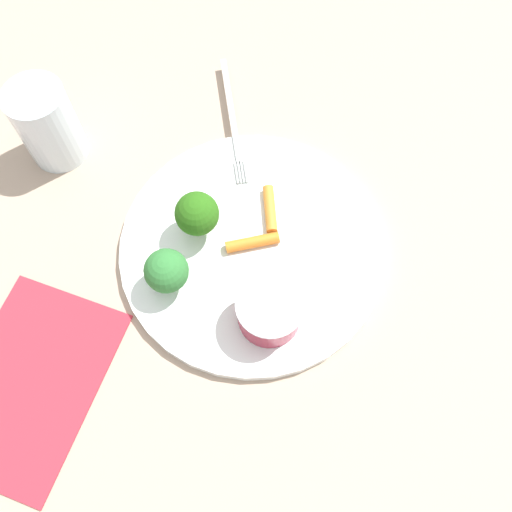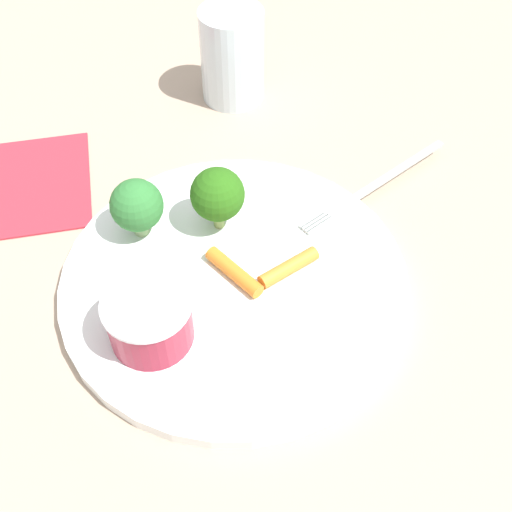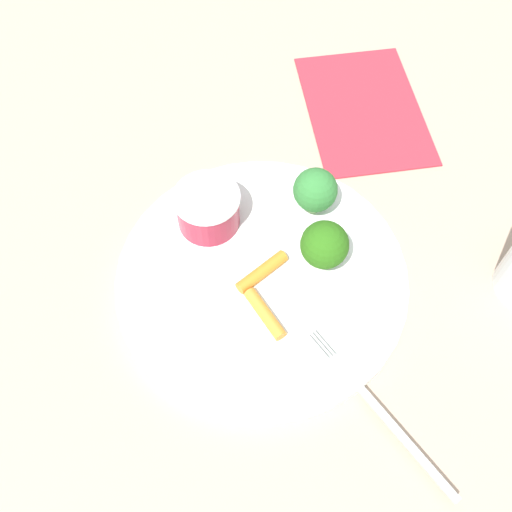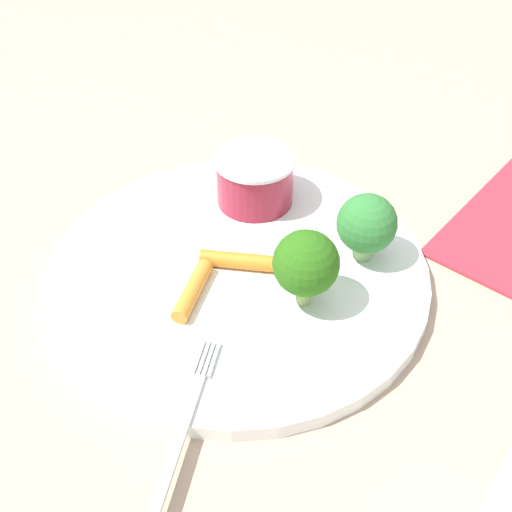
# 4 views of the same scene
# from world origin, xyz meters

# --- Properties ---
(ground_plane) EXTENTS (2.40, 2.40, 0.00)m
(ground_plane) POSITION_xyz_m (0.00, 0.00, 0.00)
(ground_plane) COLOR tan
(plate) EXTENTS (0.28, 0.28, 0.01)m
(plate) POSITION_xyz_m (0.00, 0.00, 0.01)
(plate) COLOR white
(plate) RESTS_ON ground_plane
(sauce_cup) EXTENTS (0.06, 0.06, 0.04)m
(sauce_cup) POSITION_xyz_m (0.06, 0.05, 0.03)
(sauce_cup) COLOR maroon
(sauce_cup) RESTS_ON plate
(broccoli_floret_0) EXTENTS (0.04, 0.04, 0.05)m
(broccoli_floret_0) POSITION_xyz_m (0.07, -0.06, 0.04)
(broccoli_floret_0) COLOR #8BB072
(broccoli_floret_0) RESTS_ON plate
(broccoli_floret_1) EXTENTS (0.05, 0.05, 0.06)m
(broccoli_floret_1) POSITION_xyz_m (0.01, -0.06, 0.05)
(broccoli_floret_1) COLOR #90AC5F
(broccoli_floret_1) RESTS_ON plate
(carrot_stick_0) EXTENTS (0.04, 0.05, 0.01)m
(carrot_stick_0) POSITION_xyz_m (0.00, -0.00, 0.02)
(carrot_stick_0) COLOR orange
(carrot_stick_0) RESTS_ON plate
(carrot_stick_1) EXTENTS (0.05, 0.04, 0.01)m
(carrot_stick_1) POSITION_xyz_m (-0.04, 0.00, 0.02)
(carrot_stick_1) COLOR orange
(carrot_stick_1) RESTS_ON plate
(fork) EXTENTS (0.15, 0.11, 0.00)m
(fork) POSITION_xyz_m (-0.13, -0.09, 0.01)
(fork) COLOR #BCC1BF
(fork) RESTS_ON plate
(napkin) EXTENTS (0.20, 0.15, 0.00)m
(napkin) POSITION_xyz_m (0.22, -0.13, 0.00)
(napkin) COLOR #B42B39
(napkin) RESTS_ON ground_plane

